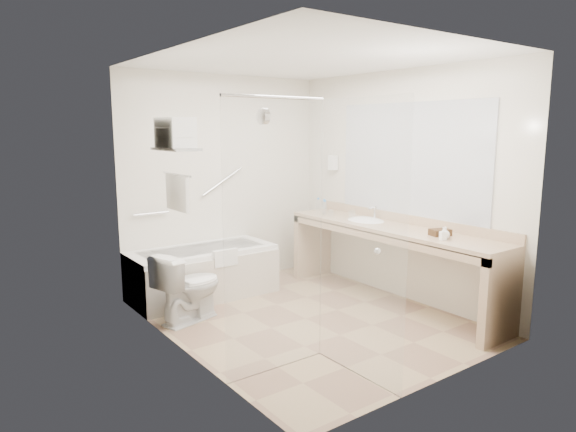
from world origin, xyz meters
TOP-DOWN VIEW (x-y plane):
  - floor at (0.00, 0.00)m, footprint 3.20×3.20m
  - ceiling at (0.00, 0.00)m, footprint 2.60×3.20m
  - wall_back at (0.00, 1.60)m, footprint 2.60×0.10m
  - wall_front at (0.00, -1.60)m, footprint 2.60×0.10m
  - wall_left at (-1.30, 0.00)m, footprint 0.10×3.20m
  - wall_right at (1.30, 0.00)m, footprint 0.10×3.20m
  - bathtub at (-0.50, 1.24)m, footprint 1.60×0.73m
  - grab_bar_short at (-0.95, 1.56)m, footprint 0.40×0.03m
  - grab_bar_long at (-0.05, 1.56)m, footprint 0.53×0.03m
  - shower_enclosure at (-0.63, -0.93)m, footprint 0.96×0.91m
  - towel_shelf at (-1.17, 0.35)m, footprint 0.24×0.55m
  - vanity_counter at (1.02, -0.15)m, footprint 0.55×2.70m
  - sink at (1.05, 0.25)m, footprint 0.40×0.52m
  - faucet at (1.20, 0.25)m, footprint 0.03×0.03m
  - mirror at (1.29, -0.15)m, footprint 0.02×2.00m
  - hairdryer_unit at (1.25, 1.05)m, footprint 0.08×0.10m
  - toilet at (-0.95, 0.65)m, footprint 0.78×0.56m
  - amenity_basket at (1.05, -0.77)m, footprint 0.22×0.17m
  - soap_bottle_a at (0.90, -0.92)m, footprint 0.09×0.13m
  - soap_bottle_b at (0.97, -0.89)m, footprint 0.12×0.14m
  - water_bottle_left at (0.96, 0.87)m, footprint 0.06×0.06m
  - water_bottle_mid at (0.92, 0.81)m, footprint 0.06×0.06m
  - water_bottle_right at (1.06, 1.10)m, footprint 0.05×0.05m
  - drinking_glass_near at (0.97, 0.39)m, footprint 0.10×0.10m
  - drinking_glass_far at (0.92, 0.69)m, footprint 0.08×0.08m

SIDE VIEW (x-z plane):
  - floor at x=0.00m, z-range 0.00..0.00m
  - bathtub at x=-0.50m, z-range -0.02..0.57m
  - toilet at x=-0.95m, z-range 0.00..0.68m
  - vanity_counter at x=1.02m, z-range 0.17..1.12m
  - sink at x=1.05m, z-range 0.75..0.89m
  - soap_bottle_a at x=0.90m, z-range 0.85..0.90m
  - amenity_basket at x=1.05m, z-range 0.85..0.91m
  - drinking_glass_far at x=0.92m, z-range 0.85..0.93m
  - soap_bottle_b at x=0.97m, z-range 0.85..0.94m
  - drinking_glass_near at x=0.97m, z-range 0.85..0.95m
  - water_bottle_right at x=1.06m, z-range 0.84..1.01m
  - faucet at x=1.20m, z-range 0.86..1.00m
  - water_bottle_left at x=0.96m, z-range 0.84..1.02m
  - water_bottle_mid at x=0.92m, z-range 0.84..1.02m
  - grab_bar_short at x=-0.95m, z-range 0.93..0.96m
  - shower_enclosure at x=-0.63m, z-range 0.01..2.12m
  - wall_back at x=0.00m, z-range 0.00..2.50m
  - wall_front at x=0.00m, z-range 0.00..2.50m
  - wall_left at x=-1.30m, z-range 0.00..2.50m
  - wall_right at x=1.30m, z-range 0.00..2.50m
  - grab_bar_long at x=-0.05m, z-range 1.09..1.41m
  - hairdryer_unit at x=1.25m, z-range 1.36..1.54m
  - mirror at x=1.29m, z-range 0.95..2.15m
  - towel_shelf at x=-1.17m, z-range 1.35..2.16m
  - ceiling at x=0.00m, z-range 2.45..2.55m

